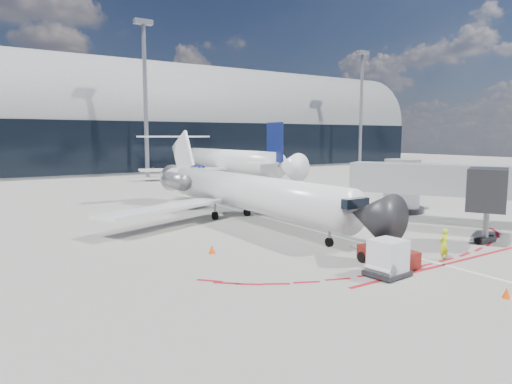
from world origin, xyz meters
TOP-DOWN VIEW (x-y plane):
  - ground at (0.00, 0.00)m, footprint 260.00×260.00m
  - apron_centerline at (0.00, 2.00)m, footprint 0.25×40.00m
  - apron_stop_bar at (0.00, -11.50)m, footprint 14.00×0.25m
  - terminal_building at (0.00, 64.97)m, footprint 150.00×24.15m
  - jet_bridge at (9.79, -3.01)m, footprint 10.03×15.20m
  - light_mast_centre at (5.00, 48.00)m, footprint 0.70×0.70m
  - light_mast_east at (55.00, 48.00)m, footprint 0.70×0.70m
  - regional_jet at (-2.42, 5.72)m, footprint 24.10×29.72m
  - pushback_tug at (-2.59, -9.90)m, footprint 2.34×4.79m
  - ramp_worker at (0.77, -10.92)m, footprint 0.68×0.47m
  - uld_container at (-4.12, -11.19)m, footprint 2.09×1.82m
  - safety_cone_left at (-9.37, -2.58)m, footprint 0.39×0.39m
  - safety_cone_right at (-2.29, -16.06)m, footprint 0.34×0.34m
  - bg_airliner_1 at (15.69, 40.63)m, footprint 33.88×35.87m

SIDE VIEW (x-z plane):
  - ground at x=0.00m, z-range 0.00..0.00m
  - apron_centerline at x=0.00m, z-range 0.00..0.01m
  - apron_stop_bar at x=0.00m, z-range 0.00..0.01m
  - safety_cone_right at x=-2.29m, z-range 0.00..0.47m
  - safety_cone_left at x=-9.37m, z-range 0.00..0.54m
  - pushback_tug at x=-2.59m, z-range -0.07..1.15m
  - ramp_worker at x=0.77m, z-range 0.00..1.80m
  - uld_container at x=-4.12m, z-range -0.01..1.82m
  - regional_jet at x=-2.42m, z-range -1.24..6.21m
  - jet_bridge at x=9.79m, z-range 0.56..5.46m
  - bg_airliner_1 at x=15.69m, z-range 0.00..10.96m
  - terminal_building at x=0.00m, z-range -3.48..20.52m
  - light_mast_centre at x=5.00m, z-range 0.00..25.00m
  - light_mast_east at x=55.00m, z-range 0.00..25.00m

